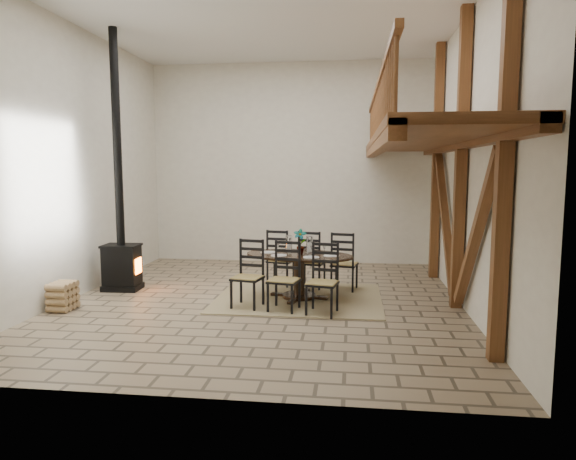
# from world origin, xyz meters

# --- Properties ---
(ground) EXTENTS (8.00, 8.00, 0.00)m
(ground) POSITION_xyz_m (0.00, 0.00, 0.00)
(ground) COLOR gray
(ground) RESTS_ON ground
(room_shell) EXTENTS (7.02, 8.02, 5.01)m
(room_shell) POSITION_xyz_m (1.19, 0.00, 3.01)
(room_shell) COLOR silver
(room_shell) RESTS_ON ground
(rug) EXTENTS (3.00, 2.50, 0.02)m
(rug) POSITION_xyz_m (0.64, 0.25, 0.01)
(rug) COLOR tan
(rug) RESTS_ON ground
(dining_table) EXTENTS (2.19, 2.52, 1.29)m
(dining_table) POSITION_xyz_m (0.64, 0.25, 0.43)
(dining_table) COLOR black
(dining_table) RESTS_ON ground
(wood_stove) EXTENTS (0.72, 0.57, 5.00)m
(wood_stove) POSITION_xyz_m (-2.89, 0.50, 1.11)
(wood_stove) COLOR black
(wood_stove) RESTS_ON ground
(log_basket) EXTENTS (0.46, 0.46, 0.38)m
(log_basket) POSITION_xyz_m (-3.16, 0.79, 0.17)
(log_basket) COLOR brown
(log_basket) RESTS_ON ground
(log_stack) EXTENTS (0.36, 0.49, 0.48)m
(log_stack) POSITION_xyz_m (-3.24, -1.04, 0.24)
(log_stack) COLOR tan
(log_stack) RESTS_ON ground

